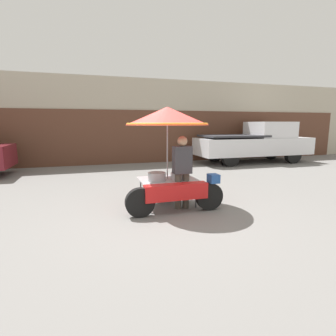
{
  "coord_description": "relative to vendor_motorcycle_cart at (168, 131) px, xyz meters",
  "views": [
    {
      "loc": [
        -1.5,
        -4.92,
        1.79
      ],
      "look_at": [
        0.16,
        0.46,
        0.84
      ],
      "focal_mm": 28.0,
      "sensor_mm": 36.0,
      "label": 1
    }
  ],
  "objects": [
    {
      "name": "vendor_motorcycle_cart",
      "position": [
        0.0,
        0.0,
        0.0
      ],
      "size": [
        2.05,
        1.78,
        2.15
      ],
      "color": "black",
      "rests_on": "ground"
    },
    {
      "name": "shopfront_building",
      "position": [
        -0.16,
        7.53,
        0.24
      ],
      "size": [
        28.0,
        2.06,
        3.81
      ],
      "color": "#B2A893",
      "rests_on": "ground"
    },
    {
      "name": "vendor_person",
      "position": [
        0.22,
        -0.26,
        -0.79
      ],
      "size": [
        0.38,
        0.22,
        1.54
      ],
      "color": "#4C473D",
      "rests_on": "ground"
    },
    {
      "name": "pickup_truck",
      "position": [
        5.85,
        5.11,
        -0.73
      ],
      "size": [
        5.39,
        1.8,
        1.88
      ],
      "color": "black",
      "rests_on": "ground"
    },
    {
      "name": "ground_plane",
      "position": [
        -0.16,
        -0.44,
        -1.65
      ],
      "size": [
        36.0,
        36.0,
        0.0
      ],
      "primitive_type": "plane",
      "color": "slate"
    }
  ]
}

